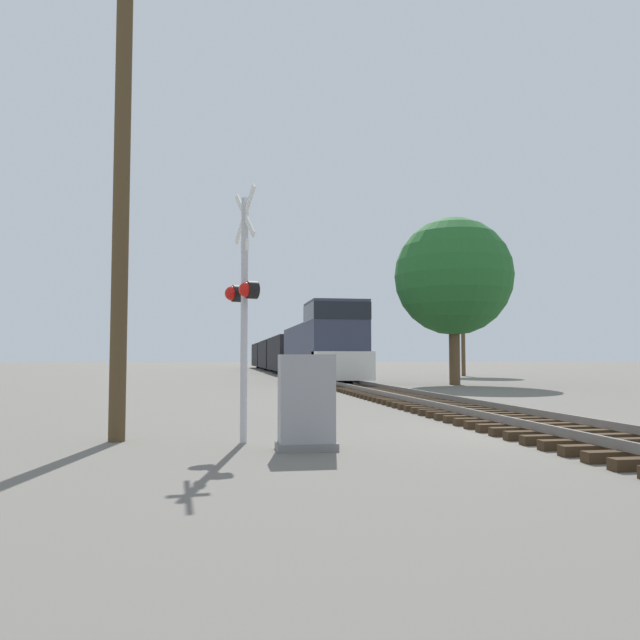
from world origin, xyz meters
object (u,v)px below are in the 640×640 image
Objects in this scene: freight_train at (284,354)px; utility_pole at (122,178)px; crossing_signal_near at (243,299)px; tree_mid_background at (462,288)px; relay_cabinet at (306,403)px; tree_far_right at (454,277)px.

utility_pole reaches higher than freight_train.
tree_mid_background is (18.90, 36.35, 4.54)m from crossing_signal_near.
utility_pole reaches higher than relay_cabinet.
crossing_signal_near is 0.47× the size of tree_mid_background.
freight_train is 6.54× the size of tree_mid_background.
tree_far_right is (12.22, 21.27, 3.38)m from crossing_signal_near.
freight_train is 49.06m from utility_pole.
crossing_signal_near is 0.49× the size of utility_pole.
relay_cabinet is (0.97, -0.99, -1.74)m from crossing_signal_near.
tree_far_right reaches higher than utility_pole.
freight_train is 6.81× the size of utility_pole.
tree_far_right is (14.37, 20.72, 1.19)m from utility_pole.
freight_train is at bearing 154.64° from crossing_signal_near.
tree_mid_background is (13.00, -12.51, 5.18)m from freight_train.
freight_train is at bearing 80.55° from utility_pole.
utility_pole is (-8.04, -48.32, 2.83)m from freight_train.
tree_mid_background is at bearing 64.36° from relay_cabinet.
tree_far_right is at bearing -77.09° from freight_train.
freight_train is at bearing 84.37° from relay_cabinet.
freight_train reaches higher than relay_cabinet.
crossing_signal_near is 41.22m from tree_mid_background.
utility_pole is at bearing -120.45° from tree_mid_background.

